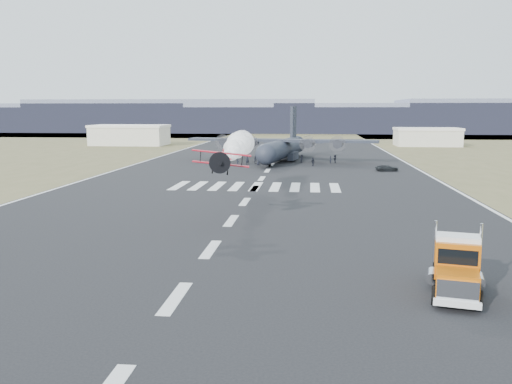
# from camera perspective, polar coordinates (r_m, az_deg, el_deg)

# --- Properties ---
(ground) EXTENTS (500.00, 500.00, 0.00)m
(ground) POSITION_cam_1_polar(r_m,az_deg,el_deg) (34.72, -8.48, -10.99)
(ground) COLOR black
(ground) RESTS_ON ground
(scrub_far) EXTENTS (500.00, 80.00, 0.00)m
(scrub_far) POSITION_cam_1_polar(r_m,az_deg,el_deg) (262.06, 3.97, 6.06)
(scrub_far) COLOR brown
(scrub_far) RESTS_ON ground
(runway_markings) EXTENTS (60.00, 260.00, 0.01)m
(runway_markings) POSITION_cam_1_polar(r_m,az_deg,el_deg) (92.77, 0.61, 1.44)
(runway_markings) COLOR silver
(runway_markings) RESTS_ON ground
(ridge_seg_b) EXTENTS (150.00, 50.00, 15.00)m
(ridge_seg_b) POSITION_cam_1_polar(r_m,az_deg,el_deg) (322.80, -19.77, 7.39)
(ridge_seg_b) COLOR slate
(ridge_seg_b) RESTS_ON ground
(ridge_seg_c) EXTENTS (150.00, 50.00, 17.00)m
(ridge_seg_c) POSITION_cam_1_polar(r_m,az_deg,el_deg) (300.74, -8.42, 7.94)
(ridge_seg_c) COLOR slate
(ridge_seg_c) RESTS_ON ground
(ridge_seg_d) EXTENTS (150.00, 50.00, 13.00)m
(ridge_seg_d) POSITION_cam_1_polar(r_m,az_deg,el_deg) (291.83, 4.17, 7.60)
(ridge_seg_d) COLOR slate
(ridge_seg_d) RESTS_ON ground
(ridge_seg_e) EXTENTS (150.00, 50.00, 15.00)m
(ridge_seg_e) POSITION_cam_1_polar(r_m,az_deg,el_deg) (297.17, 16.91, 7.46)
(ridge_seg_e) COLOR slate
(ridge_seg_e) RESTS_ON ground
(hangar_left) EXTENTS (24.50, 14.50, 6.70)m
(hangar_left) POSITION_cam_1_polar(r_m,az_deg,el_deg) (186.84, -13.13, 5.88)
(hangar_left) COLOR beige
(hangar_left) RESTS_ON ground
(hangar_right) EXTENTS (20.50, 12.50, 5.90)m
(hangar_right) POSITION_cam_1_polar(r_m,az_deg,el_deg) (185.75, 17.56, 5.57)
(hangar_right) COLOR beige
(hangar_right) RESTS_ON ground
(semi_truck) EXTENTS (4.29, 8.65, 3.80)m
(semi_truck) POSITION_cam_1_polar(r_m,az_deg,el_deg) (37.02, 20.35, -7.17)
(semi_truck) COLOR black
(semi_truck) RESTS_ON ground
(aerobatic_biplane) EXTENTS (6.07, 5.43, 2.57)m
(aerobatic_biplane) POSITION_cam_1_polar(r_m,az_deg,el_deg) (55.95, -3.70, 3.40)
(aerobatic_biplane) COLOR #AD0B0D
(smoke_trail) EXTENTS (3.80, 25.62, 3.80)m
(smoke_trail) POSITION_cam_1_polar(r_m,az_deg,el_deg) (77.10, -1.89, 4.97)
(smoke_trail) COLOR white
(transport_aircraft) EXTENTS (43.38, 35.56, 12.53)m
(transport_aircraft) POSITION_cam_1_polar(r_m,az_deg,el_deg) (124.85, 2.86, 4.77)
(transport_aircraft) COLOR #1C222B
(transport_aircraft) RESTS_ON ground
(support_vehicle) EXTENTS (4.46, 2.47, 1.18)m
(support_vehicle) POSITION_cam_1_polar(r_m,az_deg,el_deg) (107.02, 13.63, 2.47)
(support_vehicle) COLOR black
(support_vehicle) RESTS_ON ground
(crew_a) EXTENTS (0.66, 0.55, 1.82)m
(crew_a) POSITION_cam_1_polar(r_m,az_deg,el_deg) (116.60, -0.93, 3.36)
(crew_a) COLOR black
(crew_a) RESTS_ON ground
(crew_b) EXTENTS (0.64, 0.88, 1.64)m
(crew_b) POSITION_cam_1_polar(r_m,az_deg,el_deg) (119.39, -0.05, 3.44)
(crew_b) COLOR black
(crew_b) RESTS_ON ground
(crew_c) EXTENTS (1.00, 1.29, 1.81)m
(crew_c) POSITION_cam_1_polar(r_m,az_deg,el_deg) (115.51, -1.92, 3.30)
(crew_c) COLOR black
(crew_c) RESTS_ON ground
(crew_d) EXTENTS (1.09, 1.04, 1.70)m
(crew_d) POSITION_cam_1_polar(r_m,az_deg,el_deg) (114.24, 6.02, 3.17)
(crew_d) COLOR black
(crew_d) RESTS_ON ground
(crew_e) EXTENTS (0.90, 0.62, 1.71)m
(crew_e) POSITION_cam_1_polar(r_m,az_deg,el_deg) (115.67, 0.23, 3.29)
(crew_e) COLOR black
(crew_e) RESTS_ON ground
(crew_f) EXTENTS (1.03, 1.71, 1.75)m
(crew_f) POSITION_cam_1_polar(r_m,az_deg,el_deg) (121.56, 8.32, 3.47)
(crew_f) COLOR black
(crew_f) RESTS_ON ground
(crew_g) EXTENTS (0.67, 0.73, 1.64)m
(crew_g) POSITION_cam_1_polar(r_m,az_deg,el_deg) (120.24, 7.85, 3.40)
(crew_g) COLOR black
(crew_g) RESTS_ON ground
(crew_h) EXTENTS (0.69, 0.96, 1.80)m
(crew_h) POSITION_cam_1_polar(r_m,az_deg,el_deg) (120.74, 4.86, 3.50)
(crew_h) COLOR black
(crew_h) RESTS_ON ground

